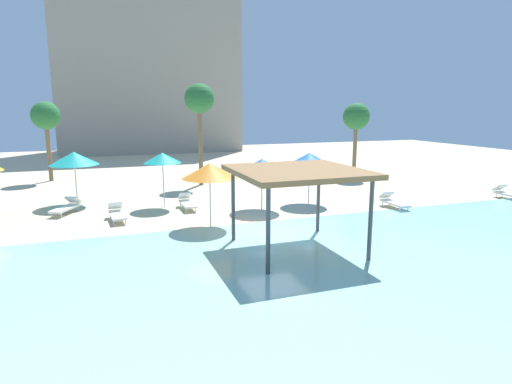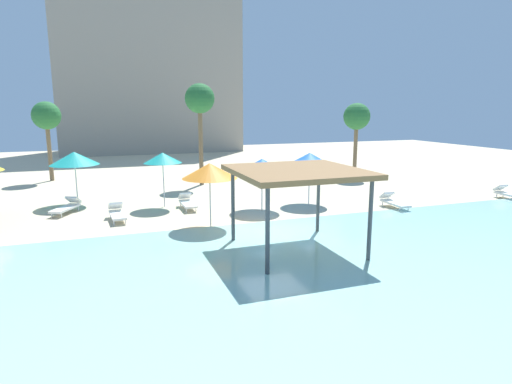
% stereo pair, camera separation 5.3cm
% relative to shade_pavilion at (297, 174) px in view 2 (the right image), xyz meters
% --- Properties ---
extents(ground_plane, '(80.00, 80.00, 0.00)m').
position_rel_shade_pavilion_xyz_m(ground_plane, '(0.09, 2.43, -2.76)').
color(ground_plane, beige).
extents(lagoon_water, '(44.00, 13.50, 0.04)m').
position_rel_shade_pavilion_xyz_m(lagoon_water, '(0.09, -2.82, -2.74)').
color(lagoon_water, '#99D1C6').
rests_on(lagoon_water, ground).
extents(shade_pavilion, '(4.30, 4.30, 2.94)m').
position_rel_shade_pavilion_xyz_m(shade_pavilion, '(0.00, 0.00, 0.00)').
color(shade_pavilion, '#42474C').
rests_on(shade_pavilion, ground).
extents(beach_umbrella_teal_0, '(2.46, 2.46, 2.78)m').
position_rel_shade_pavilion_xyz_m(beach_umbrella_teal_0, '(-7.71, 10.62, -0.32)').
color(beach_umbrella_teal_0, silver).
rests_on(beach_umbrella_teal_0, ground).
extents(beach_umbrella_teal_1, '(1.91, 1.91, 2.79)m').
position_rel_shade_pavilion_xyz_m(beach_umbrella_teal_1, '(-3.48, 8.55, -0.23)').
color(beach_umbrella_teal_1, silver).
rests_on(beach_umbrella_teal_1, ground).
extents(beach_umbrella_orange_2, '(2.33, 2.33, 2.73)m').
position_rel_shade_pavilion_xyz_m(beach_umbrella_orange_2, '(-2.13, 4.10, -0.35)').
color(beach_umbrella_orange_2, silver).
rests_on(beach_umbrella_orange_2, ground).
extents(beach_umbrella_blue_3, '(2.38, 2.38, 2.71)m').
position_rel_shade_pavilion_xyz_m(beach_umbrella_blue_3, '(3.85, 6.68, -0.37)').
color(beach_umbrella_blue_3, silver).
rests_on(beach_umbrella_blue_3, ground).
extents(beach_umbrella_blue_6, '(2.41, 2.41, 2.56)m').
position_rel_shade_pavilion_xyz_m(beach_umbrella_blue_6, '(1.02, 6.23, -0.53)').
color(beach_umbrella_blue_6, silver).
rests_on(beach_umbrella_blue_6, ground).
extents(lounge_chair_0, '(0.63, 1.91, 0.74)m').
position_rel_shade_pavilion_xyz_m(lounge_chair_0, '(14.89, 3.97, -2.43)').
color(lounge_chair_0, white).
rests_on(lounge_chair_0, ground).
extents(lounge_chair_1, '(1.41, 1.96, 0.74)m').
position_rel_shade_pavilion_xyz_m(lounge_chair_1, '(-8.10, 8.76, -2.43)').
color(lounge_chair_1, white).
rests_on(lounge_chair_1, ground).
extents(lounge_chair_2, '(0.65, 1.91, 0.74)m').
position_rel_shade_pavilion_xyz_m(lounge_chair_2, '(7.47, 4.37, -2.43)').
color(lounge_chair_2, white).
rests_on(lounge_chair_2, ground).
extents(lounge_chair_3, '(0.63, 1.91, 0.74)m').
position_rel_shade_pavilion_xyz_m(lounge_chair_3, '(-2.44, 7.76, -2.43)').
color(lounge_chair_3, white).
rests_on(lounge_chair_3, ground).
extents(lounge_chair_5, '(0.74, 1.94, 0.74)m').
position_rel_shade_pavilion_xyz_m(lounge_chair_5, '(-5.87, 6.57, -2.43)').
color(lounge_chair_5, white).
rests_on(lounge_chair_5, ground).
extents(palm_tree_0, '(1.90, 1.90, 6.55)m').
position_rel_shade_pavilion_xyz_m(palm_tree_0, '(-0.26, 14.22, 2.67)').
color(palm_tree_0, brown).
rests_on(palm_tree_0, ground).
extents(palm_tree_1, '(1.90, 1.90, 5.44)m').
position_rel_shade_pavilion_xyz_m(palm_tree_1, '(-9.78, 19.33, 1.63)').
color(palm_tree_1, brown).
rests_on(palm_tree_1, ground).
extents(palm_tree_2, '(1.90, 1.90, 5.35)m').
position_rel_shade_pavilion_xyz_m(palm_tree_2, '(10.96, 13.47, 1.54)').
color(palm_tree_2, brown).
rests_on(palm_tree_2, ground).
extents(hotel_block_0, '(19.79, 8.58, 20.14)m').
position_rel_shade_pavilion_xyz_m(hotel_block_0, '(-0.70, 38.67, 7.31)').
color(hotel_block_0, '#9E9384').
rests_on(hotel_block_0, ground).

